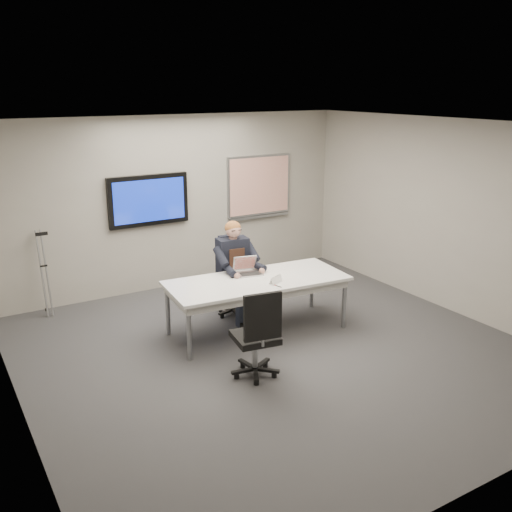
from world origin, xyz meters
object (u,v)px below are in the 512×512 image
office_chair_near (257,350)px  seated_person (239,281)px  conference_table (257,285)px  office_chair_far (232,294)px  laptop (248,269)px

office_chair_near → seated_person: bearing=-103.5°
conference_table → office_chair_near: bearing=-116.5°
seated_person → office_chair_far: bearing=92.9°
conference_table → seated_person: seated_person is taller
conference_table → seated_person: (-0.01, 0.48, -0.09)m
seated_person → conference_table: bearing=-82.2°
seated_person → laptop: size_ratio=3.79×
conference_table → office_chair_far: size_ratio=2.57×
conference_table → laptop: 0.31m
office_chair_near → seated_person: seated_person is taller
office_chair_near → laptop: (0.69, 1.38, 0.46)m
office_chair_near → seated_person: (0.67, 1.58, 0.23)m
laptop → office_chair_near: bearing=-104.2°
laptop → office_chair_far: bearing=104.0°
conference_table → seated_person: bearing=96.2°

